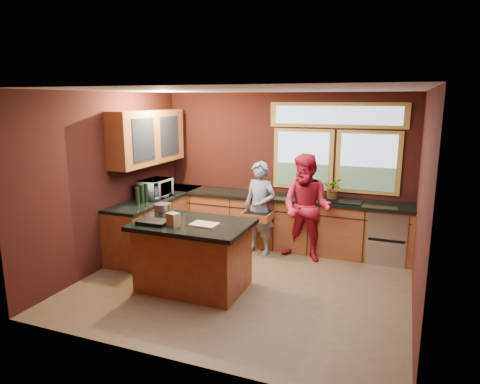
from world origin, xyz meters
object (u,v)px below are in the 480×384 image
Objects in this scene: island at (193,255)px; stock_pot at (163,210)px; person_red at (306,208)px; cutting_board at (204,224)px; person_grey at (260,208)px.

island is 0.80m from stock_pot.
person_red reaches higher than cutting_board.
person_grey is (0.40, 1.65, 0.31)m from island.
cutting_board is (0.20, -0.05, 0.48)m from island.
person_red is 4.97× the size of cutting_board.
island is at bearing -92.85° from person_grey.
person_grey is 1.72m from cutting_board.
person_grey reaches higher than cutting_board.
person_red reaches higher than person_grey.
cutting_board is at bearing -85.92° from person_grey.
cutting_board is at bearing -14.04° from island.
person_grey reaches higher than stock_pot.
person_grey is 4.51× the size of cutting_board.
person_red is at bearing 53.95° from island.
person_red reaches higher than stock_pot.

